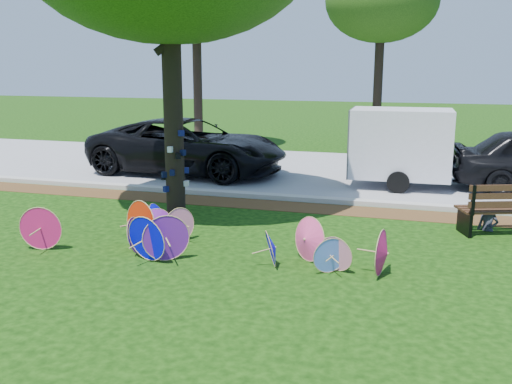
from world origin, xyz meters
TOP-DOWN VIEW (x-y plane):
  - ground at (0.00, 0.00)m, footprint 90.00×90.00m
  - mulch_strip at (0.00, 4.50)m, footprint 90.00×1.00m
  - curb at (0.00, 5.20)m, footprint 90.00×0.30m
  - street at (0.00, 9.35)m, footprint 90.00×8.00m
  - parasol_pile at (-0.21, 0.51)m, footprint 6.78×2.30m
  - black_van at (-3.44, 7.84)m, footprint 6.42×3.31m
  - cargo_trailer at (3.06, 7.62)m, footprint 2.73×1.76m
  - park_bench at (5.40, 3.63)m, footprint 2.19×1.42m
  - person_left at (5.05, 3.68)m, footprint 0.47×0.37m

SIDE VIEW (x-z plane):
  - ground at x=0.00m, z-range 0.00..0.00m
  - mulch_strip at x=0.00m, z-range 0.00..0.01m
  - street at x=0.00m, z-range 0.00..0.01m
  - curb at x=0.00m, z-range 0.00..0.12m
  - parasol_pile at x=-0.21m, z-range -0.06..0.83m
  - park_bench at x=5.40m, z-range 0.00..1.07m
  - person_left at x=5.05m, z-range 0.00..1.14m
  - black_van at x=-3.44m, z-range 0.00..1.73m
  - cargo_trailer at x=3.06m, z-range 0.00..2.49m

